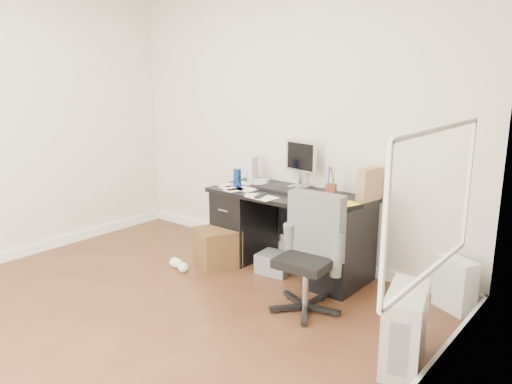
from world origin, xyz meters
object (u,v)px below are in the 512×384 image
(keyboard, at_px, (280,190))
(office_chair, at_px, (306,255))
(pc_tower, at_px, (405,329))
(lcd_monitor, at_px, (301,164))
(desk, at_px, (289,229))
(wicker_basket, at_px, (218,247))

(keyboard, relative_size, office_chair, 0.50)
(pc_tower, bearing_deg, lcd_monitor, 130.08)
(desk, distance_m, lcd_monitor, 0.63)
(office_chair, height_order, wicker_basket, office_chair)
(office_chair, bearing_deg, desk, 130.06)
(office_chair, bearing_deg, wicker_basket, 163.88)
(lcd_monitor, relative_size, keyboard, 1.00)
(lcd_monitor, relative_size, wicker_basket, 1.25)
(lcd_monitor, height_order, pc_tower, lcd_monitor)
(desk, relative_size, lcd_monitor, 3.27)
(desk, height_order, keyboard, keyboard)
(lcd_monitor, distance_m, pc_tower, 2.02)
(office_chair, xyz_separation_m, wicker_basket, (-1.18, 0.25, -0.28))
(keyboard, bearing_deg, office_chair, -41.33)
(office_chair, relative_size, pc_tower, 1.80)
(pc_tower, height_order, wicker_basket, pc_tower)
(desk, height_order, wicker_basket, desk)
(keyboard, bearing_deg, pc_tower, -28.23)
(keyboard, relative_size, wicker_basket, 1.24)
(wicker_basket, bearing_deg, keyboard, 35.21)
(keyboard, height_order, wicker_basket, keyboard)
(desk, distance_m, keyboard, 0.38)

